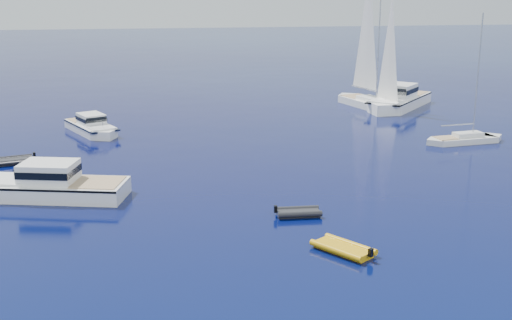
{
  "coord_description": "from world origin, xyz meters",
  "views": [
    {
      "loc": [
        -10.33,
        -20.51,
        14.56
      ],
      "look_at": [
        -2.74,
        25.31,
        2.2
      ],
      "focal_mm": 47.24,
      "sensor_mm": 36.0,
      "label": 1
    }
  ],
  "objects": [
    {
      "name": "motor_cruiser_centre",
      "position": [
        -17.39,
        25.97,
        0.0
      ],
      "size": [
        12.76,
        6.66,
        3.21
      ],
      "primitive_type": null,
      "rotation": [
        0.0,
        0.0,
        1.32
      ],
      "color": "white",
      "rests_on": "ground"
    },
    {
      "name": "motor_cruiser_distant",
      "position": [
        19.2,
        54.52,
        0.0
      ],
      "size": [
        12.08,
        13.01,
        3.57
      ],
      "primitive_type": null,
      "rotation": [
        0.0,
        0.0,
        2.43
      ],
      "color": "white",
      "rests_on": "ground"
    },
    {
      "name": "motor_cruiser_horizon",
      "position": [
        -15.67,
        46.42,
        0.0
      ],
      "size": [
        6.49,
        9.65,
        2.45
      ],
      "primitive_type": null,
      "rotation": [
        0.0,
        0.0,
        3.57
      ],
      "color": "white",
      "rests_on": "ground"
    },
    {
      "name": "sailboat_centre",
      "position": [
        18.84,
        36.52,
        0.0
      ],
      "size": [
        8.57,
        3.23,
        12.3
      ],
      "primitive_type": null,
      "rotation": [
        0.0,
        0.0,
        4.84
      ],
      "color": "silver",
      "rests_on": "ground"
    },
    {
      "name": "sailboat_sails_r",
      "position": [
        16.06,
        55.62,
        0.0
      ],
      "size": [
        6.65,
        13.13,
        18.69
      ],
      "primitive_type": null,
      "rotation": [
        0.0,
        0.0,
        3.42
      ],
      "color": "white",
      "rests_on": "ground"
    },
    {
      "name": "tender_yellow",
      "position": [
        0.14,
        13.03,
        0.0
      ],
      "size": [
        3.78,
        4.17,
        0.95
      ],
      "primitive_type": null,
      "rotation": [
        0.0,
        0.0,
        0.62
      ],
      "color": "#CF980C",
      "rests_on": "ground"
    },
    {
      "name": "tender_grey_near",
      "position": [
        -0.98,
        19.28,
        0.0
      ],
      "size": [
        3.04,
        1.81,
        0.95
      ],
      "primitive_type": null,
      "rotation": [
        0.0,
        0.0,
        4.68
      ],
      "color": "black",
      "rests_on": "ground"
    },
    {
      "name": "tender_grey_far",
      "position": [
        -21.79,
        35.61,
        0.0
      ],
      "size": [
        4.73,
        3.32,
        0.95
      ],
      "primitive_type": null,
      "rotation": [
        0.0,
        0.0,
        1.83
      ],
      "color": "black",
      "rests_on": "ground"
    }
  ]
}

